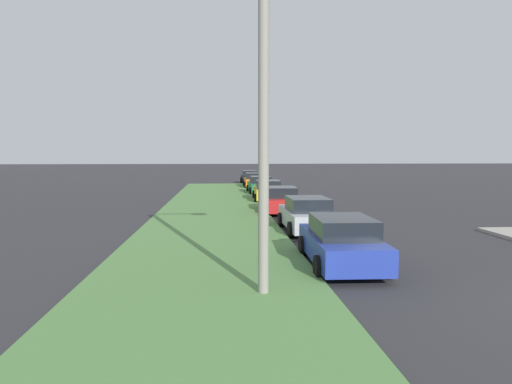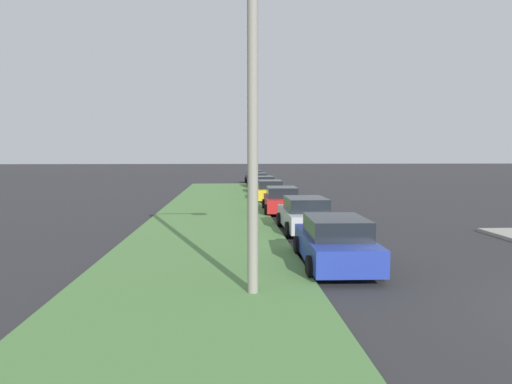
{
  "view_description": "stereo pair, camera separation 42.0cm",
  "coord_description": "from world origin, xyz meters",
  "px_view_note": "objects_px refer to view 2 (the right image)",
  "views": [
    {
      "loc": [
        -7.62,
        8.06,
        3.24
      ],
      "look_at": [
        14.95,
        6.19,
        1.31
      ],
      "focal_mm": 30.64,
      "sensor_mm": 36.0,
      "label": 1
    },
    {
      "loc": [
        -7.66,
        7.64,
        3.24
      ],
      "look_at": [
        14.95,
        6.19,
        1.31
      ],
      "focal_mm": 30.64,
      "sensor_mm": 36.0,
      "label": 2
    }
  ],
  "objects_px": {
    "parked_car_black": "(254,177)",
    "streetlight": "(269,103)",
    "parked_car_red": "(281,200)",
    "parked_car_green": "(263,185)",
    "parked_car_orange": "(258,181)",
    "parked_car_yellow": "(270,191)",
    "parked_car_silver": "(305,215)",
    "parked_car_blue": "(335,242)"
  },
  "relations": [
    {
      "from": "parked_car_black",
      "to": "streetlight",
      "type": "xyz_separation_m",
      "value": [
        -39.55,
        2.03,
        3.67
      ]
    },
    {
      "from": "parked_car_red",
      "to": "parked_car_yellow",
      "type": "height_order",
      "value": "same"
    },
    {
      "from": "parked_car_blue",
      "to": "parked_car_yellow",
      "type": "height_order",
      "value": "same"
    },
    {
      "from": "parked_car_yellow",
      "to": "parked_car_black",
      "type": "xyz_separation_m",
      "value": [
        18.93,
        -0.03,
        0.0
      ]
    },
    {
      "from": "parked_car_yellow",
      "to": "parked_car_orange",
      "type": "relative_size",
      "value": 1.01
    },
    {
      "from": "parked_car_red",
      "to": "parked_car_green",
      "type": "xyz_separation_m",
      "value": [
        12.12,
        0.05,
        0.0
      ]
    },
    {
      "from": "parked_car_silver",
      "to": "parked_car_green",
      "type": "relative_size",
      "value": 1.0
    },
    {
      "from": "parked_car_silver",
      "to": "parked_car_green",
      "type": "height_order",
      "value": "same"
    },
    {
      "from": "parked_car_blue",
      "to": "parked_car_silver",
      "type": "height_order",
      "value": "same"
    },
    {
      "from": "parked_car_blue",
      "to": "streetlight",
      "type": "relative_size",
      "value": 0.58
    },
    {
      "from": "parked_car_green",
      "to": "parked_car_orange",
      "type": "height_order",
      "value": "same"
    },
    {
      "from": "parked_car_red",
      "to": "parked_car_silver",
      "type": "bearing_deg",
      "value": -175.25
    },
    {
      "from": "parked_car_yellow",
      "to": "parked_car_black",
      "type": "relative_size",
      "value": 1.01
    },
    {
      "from": "parked_car_green",
      "to": "parked_car_black",
      "type": "relative_size",
      "value": 1.01
    },
    {
      "from": "parked_car_black",
      "to": "parked_car_blue",
      "type": "bearing_deg",
      "value": -179.83
    },
    {
      "from": "parked_car_silver",
      "to": "parked_car_orange",
      "type": "bearing_deg",
      "value": 0.42
    },
    {
      "from": "parked_car_red",
      "to": "parked_car_orange",
      "type": "xyz_separation_m",
      "value": [
        18.79,
        0.06,
        0.0
      ]
    },
    {
      "from": "parked_car_red",
      "to": "parked_car_yellow",
      "type": "relative_size",
      "value": 1.0
    },
    {
      "from": "parked_car_green",
      "to": "streetlight",
      "type": "relative_size",
      "value": 0.58
    },
    {
      "from": "parked_car_silver",
      "to": "streetlight",
      "type": "height_order",
      "value": "streetlight"
    },
    {
      "from": "parked_car_blue",
      "to": "parked_car_red",
      "type": "height_order",
      "value": "same"
    },
    {
      "from": "parked_car_silver",
      "to": "parked_car_blue",
      "type": "bearing_deg",
      "value": 178.15
    },
    {
      "from": "parked_car_black",
      "to": "streetlight",
      "type": "relative_size",
      "value": 0.57
    },
    {
      "from": "parked_car_yellow",
      "to": "parked_car_blue",
      "type": "bearing_deg",
      "value": -177.81
    },
    {
      "from": "parked_car_red",
      "to": "parked_car_orange",
      "type": "distance_m",
      "value": 18.79
    },
    {
      "from": "streetlight",
      "to": "parked_car_yellow",
      "type": "bearing_deg",
      "value": -5.56
    },
    {
      "from": "parked_car_silver",
      "to": "parked_car_red",
      "type": "bearing_deg",
      "value": 2.2
    },
    {
      "from": "parked_car_red",
      "to": "streetlight",
      "type": "relative_size",
      "value": 0.58
    },
    {
      "from": "parked_car_orange",
      "to": "parked_car_black",
      "type": "relative_size",
      "value": 1.0
    },
    {
      "from": "parked_car_red",
      "to": "parked_car_orange",
      "type": "relative_size",
      "value": 1.01
    },
    {
      "from": "parked_car_blue",
      "to": "streetlight",
      "type": "bearing_deg",
      "value": 141.73
    },
    {
      "from": "parked_car_orange",
      "to": "parked_car_green",
      "type": "bearing_deg",
      "value": -179.56
    },
    {
      "from": "parked_car_red",
      "to": "parked_car_yellow",
      "type": "distance_m",
      "value": 6.25
    },
    {
      "from": "parked_car_yellow",
      "to": "parked_car_red",
      "type": "bearing_deg",
      "value": -177.87
    },
    {
      "from": "streetlight",
      "to": "parked_car_blue",
      "type": "bearing_deg",
      "value": -40.18
    },
    {
      "from": "parked_car_green",
      "to": "parked_car_black",
      "type": "bearing_deg",
      "value": -1.16
    },
    {
      "from": "parked_car_red",
      "to": "parked_car_orange",
      "type": "height_order",
      "value": "same"
    },
    {
      "from": "parked_car_blue",
      "to": "parked_car_red",
      "type": "xyz_separation_m",
      "value": [
        11.79,
        0.11,
        0.0
      ]
    },
    {
      "from": "parked_car_green",
      "to": "parked_car_red",
      "type": "bearing_deg",
      "value": 179.21
    },
    {
      "from": "parked_car_blue",
      "to": "parked_car_silver",
      "type": "bearing_deg",
      "value": 0.39
    },
    {
      "from": "parked_car_silver",
      "to": "parked_car_black",
      "type": "distance_m",
      "value": 31.21
    },
    {
      "from": "parked_car_silver",
      "to": "parked_car_black",
      "type": "height_order",
      "value": "same"
    }
  ]
}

